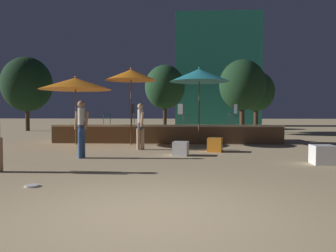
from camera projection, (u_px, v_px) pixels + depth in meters
ground_plane at (149, 214)px, 4.29m from camera, size 120.00×120.00×0.00m
wooden_deck at (167, 133)px, 14.93m from camera, size 9.77×2.53×0.79m
patio_umbrella_0 at (75, 84)px, 13.27m from camera, size 2.90×2.90×2.80m
patio_umbrella_1 at (199, 75)px, 13.37m from camera, size 2.46×2.46×3.17m
patio_umbrella_2 at (131, 75)px, 13.22m from camera, size 2.07×2.07×3.13m
cube_seat_1 at (181, 149)px, 10.04m from camera, size 0.52×0.52×0.43m
cube_seat_2 at (215, 145)px, 10.98m from camera, size 0.56×0.56×0.46m
cube_seat_3 at (323, 155)px, 8.35m from camera, size 0.56×0.56×0.49m
person_1 at (81, 127)px, 9.45m from camera, size 0.47×0.29×1.66m
person_2 at (140, 125)px, 11.54m from camera, size 0.31×0.46×1.64m
bistro_chair_0 at (134, 112)px, 15.12m from camera, size 0.42×0.42×0.90m
bistro_chair_1 at (182, 112)px, 14.43m from camera, size 0.48×0.48×0.90m
bistro_chair_2 at (234, 112)px, 14.99m from camera, size 0.43×0.42×0.90m
bistro_chair_3 at (105, 112)px, 15.15m from camera, size 0.42×0.42×0.90m
frisbee_disc at (32, 186)px, 5.85m from camera, size 0.24×0.24×0.03m
background_tree_0 at (242, 85)px, 19.30m from camera, size 2.72×2.72×4.42m
background_tree_1 at (165, 87)px, 25.65m from camera, size 3.13×3.13×5.01m
background_tree_2 at (256, 92)px, 21.19m from camera, size 2.34×2.34×3.95m
background_tree_3 at (27, 84)px, 22.92m from camera, size 3.47×3.47×5.18m
distant_building at (217, 71)px, 31.31m from camera, size 7.83×3.57×10.44m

